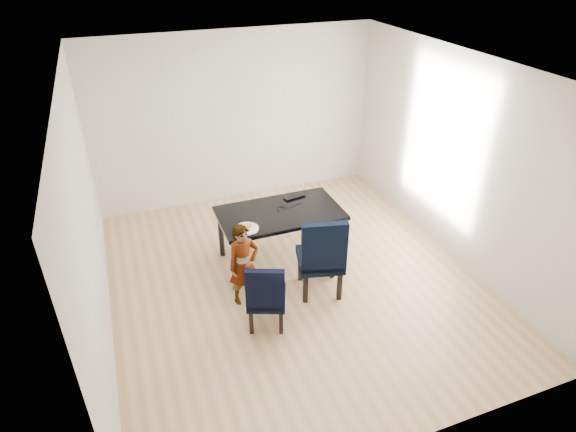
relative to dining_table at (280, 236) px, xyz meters
name	(u,v)px	position (x,y,z in m)	size (l,w,h in m)	color
floor	(293,280)	(0.00, -0.50, -0.38)	(4.50, 5.00, 0.01)	tan
ceiling	(295,67)	(0.00, -0.50, 2.33)	(4.50, 5.00, 0.01)	white
wall_back	(236,119)	(0.00, 2.00, 0.98)	(4.50, 0.01, 2.70)	beige
wall_front	(418,333)	(0.00, -3.00, 0.98)	(4.50, 0.01, 2.70)	white
wall_left	(86,223)	(-2.25, -0.50, 0.98)	(0.01, 5.00, 2.70)	white
wall_right	(456,159)	(2.25, -0.50, 0.98)	(0.01, 5.00, 2.70)	white
dining_table	(280,236)	(0.00, 0.00, 0.00)	(1.60, 0.90, 0.75)	black
chair_left	(266,293)	(-0.57, -1.12, 0.06)	(0.42, 0.44, 0.87)	black
chair_right	(320,253)	(0.23, -0.78, 0.17)	(0.53, 0.55, 1.10)	black
child	(244,265)	(-0.69, -0.65, 0.15)	(0.38, 0.25, 1.05)	#E95113
plate	(247,229)	(-0.52, -0.26, 0.38)	(0.30, 0.30, 0.02)	silver
sandwich	(246,226)	(-0.53, -0.26, 0.42)	(0.15, 0.07, 0.06)	#BE7344
laptop	(293,195)	(0.31, 0.35, 0.39)	(0.32, 0.20, 0.02)	black
cable_tangle	(282,209)	(0.05, 0.05, 0.38)	(0.15, 0.15, 0.01)	black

